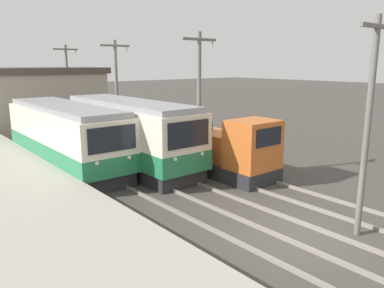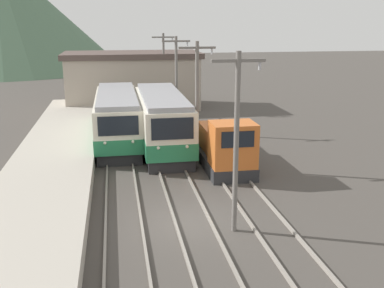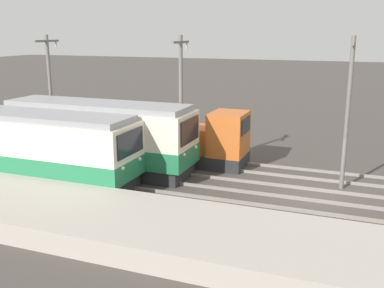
% 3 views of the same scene
% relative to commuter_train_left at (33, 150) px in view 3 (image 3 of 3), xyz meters
% --- Properties ---
extents(ground_plane, '(200.00, 200.00, 0.00)m').
position_rel_commuter_train_left_xyz_m(ground_plane, '(2.60, -13.04, -1.61)').
color(ground_plane, '#47423D').
extents(platform_left, '(4.50, 54.00, 0.80)m').
position_rel_commuter_train_left_xyz_m(platform_left, '(-3.65, -13.04, -1.21)').
color(platform_left, '#ADA599').
rests_on(platform_left, ground).
extents(track_left, '(1.54, 60.00, 0.14)m').
position_rel_commuter_train_left_xyz_m(track_left, '(-0.00, -13.04, -1.54)').
color(track_left, gray).
rests_on(track_left, ground).
extents(track_center, '(1.54, 60.00, 0.14)m').
position_rel_commuter_train_left_xyz_m(track_center, '(2.80, -13.04, -1.54)').
color(track_center, gray).
rests_on(track_center, ground).
extents(track_right, '(1.54, 60.00, 0.14)m').
position_rel_commuter_train_left_xyz_m(track_right, '(5.80, -13.04, -1.54)').
color(track_right, gray).
rests_on(track_right, ground).
extents(commuter_train_left, '(2.84, 10.81, 3.45)m').
position_rel_commuter_train_left_xyz_m(commuter_train_left, '(0.00, 0.00, 0.00)').
color(commuter_train_left, '#28282B').
rests_on(commuter_train_left, ground).
extents(commuter_train_center, '(2.84, 10.43, 3.63)m').
position_rel_commuter_train_left_xyz_m(commuter_train_center, '(2.80, -1.89, 0.07)').
color(commuter_train_center, '#28282B').
rests_on(commuter_train_center, ground).
extents(shunting_locomotive, '(2.40, 5.82, 3.00)m').
position_rel_commuter_train_left_xyz_m(shunting_locomotive, '(5.80, -6.48, -0.41)').
color(shunting_locomotive, '#28282B').
rests_on(shunting_locomotive, ground).
extents(catenary_mast_near, '(2.00, 0.20, 7.00)m').
position_rel_commuter_train_left_xyz_m(catenary_mast_near, '(4.31, -14.10, 2.21)').
color(catenary_mast_near, slate).
rests_on(catenary_mast_near, ground).
extents(catenary_mast_mid, '(2.00, 0.20, 7.00)m').
position_rel_commuter_train_left_xyz_m(catenary_mast_mid, '(4.31, -5.98, 2.21)').
color(catenary_mast_mid, slate).
rests_on(catenary_mast_mid, ground).
extents(catenary_mast_far, '(2.00, 0.20, 7.00)m').
position_rel_commuter_train_left_xyz_m(catenary_mast_far, '(4.31, 2.14, 2.21)').
color(catenary_mast_far, slate).
rests_on(catenary_mast_far, ground).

